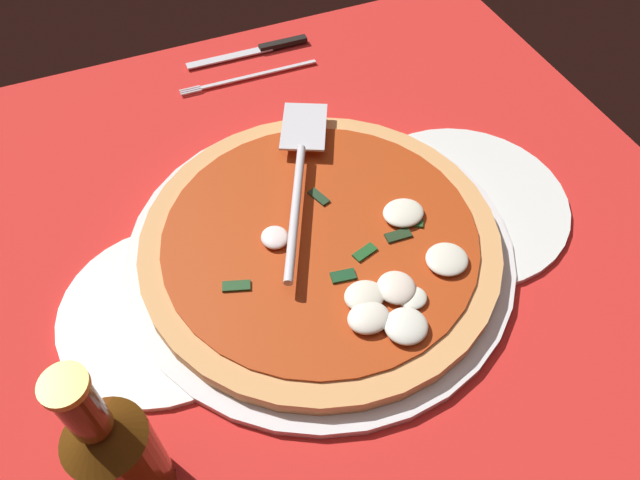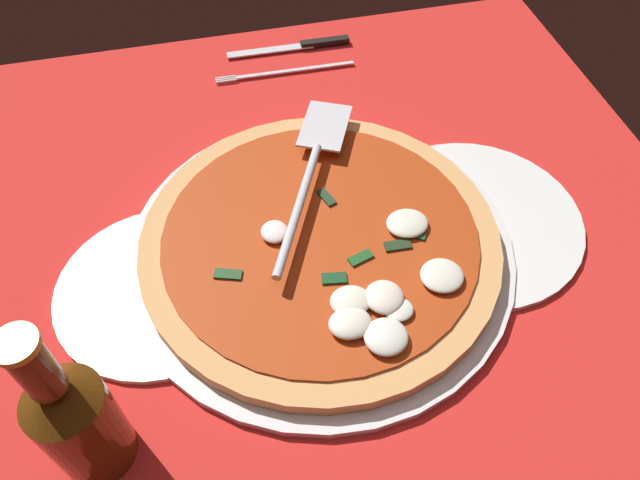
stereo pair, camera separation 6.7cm
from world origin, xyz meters
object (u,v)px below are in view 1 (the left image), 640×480
(pizza_server, at_px, (299,172))
(beer_bottle, at_px, (116,454))
(pizza, at_px, (323,242))
(place_setting_near, at_px, (254,65))
(dinner_plate_right, at_px, (164,310))
(dinner_plate_left, at_px, (461,202))

(pizza_server, height_order, beer_bottle, beer_bottle)
(pizza, relative_size, beer_bottle, 1.95)
(pizza, xyz_separation_m, place_setting_near, (-0.04, -0.36, -0.02))
(dinner_plate_right, distance_m, beer_bottle, 0.19)
(beer_bottle, bearing_deg, pizza, -145.29)
(dinner_plate_left, bearing_deg, pizza, 1.68)
(pizza, height_order, place_setting_near, pizza)
(dinner_plate_right, relative_size, pizza_server, 0.82)
(dinner_plate_left, distance_m, pizza_server, 0.20)
(dinner_plate_left, xyz_separation_m, pizza, (0.18, 0.01, 0.02))
(pizza, height_order, beer_bottle, beer_bottle)
(pizza_server, bearing_deg, place_setting_near, 18.15)
(pizza_server, bearing_deg, dinner_plate_right, 141.34)
(pizza_server, xyz_separation_m, beer_bottle, (0.25, 0.26, 0.03))
(dinner_plate_left, height_order, pizza_server, pizza_server)
(dinner_plate_left, distance_m, place_setting_near, 0.39)
(dinner_plate_right, bearing_deg, pizza_server, -154.19)
(place_setting_near, xyz_separation_m, beer_bottle, (0.29, 0.53, 0.07))
(dinner_plate_right, relative_size, beer_bottle, 1.08)
(beer_bottle, bearing_deg, place_setting_near, -118.36)
(dinner_plate_right, bearing_deg, place_setting_near, -121.35)
(dinner_plate_left, height_order, dinner_plate_right, same)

